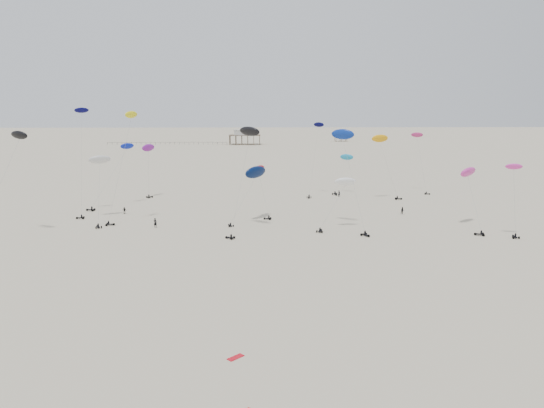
{
  "coord_description": "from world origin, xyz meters",
  "views": [
    {
      "loc": [
        -3.12,
        -9.49,
        24.9
      ],
      "look_at": [
        0.0,
        88.0,
        7.0
      ],
      "focal_mm": 35.0,
      "sensor_mm": 36.0,
      "label": 1
    }
  ],
  "objects_px": {
    "rig_3": "(343,169)",
    "spectator_0": "(155,227)",
    "pavilion_main": "(245,138)",
    "pavilion_small": "(341,137)",
    "rig_8": "(113,170)"
  },
  "relations": [
    {
      "from": "pavilion_small",
      "to": "rig_3",
      "type": "relative_size",
      "value": 0.77
    },
    {
      "from": "pavilion_small",
      "to": "rig_3",
      "type": "height_order",
      "value": "rig_3"
    },
    {
      "from": "rig_3",
      "to": "rig_8",
      "type": "relative_size",
      "value": 0.62
    },
    {
      "from": "rig_8",
      "to": "spectator_0",
      "type": "relative_size",
      "value": 8.07
    },
    {
      "from": "rig_8",
      "to": "pavilion_main",
      "type": "bearing_deg",
      "value": -2.27
    },
    {
      "from": "pavilion_main",
      "to": "spectator_0",
      "type": "xyz_separation_m",
      "value": [
        -14.15,
        -250.22,
        -4.22
      ]
    },
    {
      "from": "rig_3",
      "to": "spectator_0",
      "type": "bearing_deg",
      "value": 29.38
    },
    {
      "from": "rig_8",
      "to": "spectator_0",
      "type": "bearing_deg",
      "value": -144.37
    },
    {
      "from": "rig_3",
      "to": "spectator_0",
      "type": "relative_size",
      "value": 5.04
    },
    {
      "from": "rig_8",
      "to": "spectator_0",
      "type": "distance_m",
      "value": 30.55
    },
    {
      "from": "rig_8",
      "to": "spectator_0",
      "type": "xyz_separation_m",
      "value": [
        14.81,
        -25.07,
        -9.26
      ]
    },
    {
      "from": "rig_3",
      "to": "spectator_0",
      "type": "xyz_separation_m",
      "value": [
        -46.62,
        -43.44,
        -7.2
      ]
    },
    {
      "from": "pavilion_small",
      "to": "spectator_0",
      "type": "bearing_deg",
      "value": -106.72
    },
    {
      "from": "pavilion_small",
      "to": "rig_8",
      "type": "bearing_deg",
      "value": -111.2
    },
    {
      "from": "pavilion_main",
      "to": "pavilion_small",
      "type": "relative_size",
      "value": 2.33
    }
  ]
}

